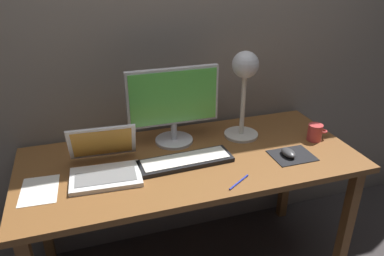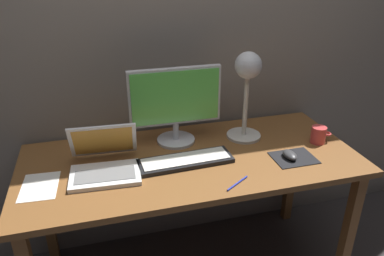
% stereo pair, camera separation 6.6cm
% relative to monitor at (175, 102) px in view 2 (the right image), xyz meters
% --- Properties ---
extents(back_wall, '(4.80, 0.06, 2.60)m').
position_rel_monitor_xyz_m(back_wall, '(0.03, 0.22, 0.34)').
color(back_wall, gray).
rests_on(back_wall, ground).
extents(desk, '(1.60, 0.70, 0.74)m').
position_rel_monitor_xyz_m(desk, '(0.03, -0.18, -0.30)').
color(desk, brown).
rests_on(desk, ground).
extents(monitor, '(0.46, 0.19, 0.39)m').
position_rel_monitor_xyz_m(monitor, '(0.00, 0.00, 0.00)').
color(monitor, silver).
rests_on(monitor, desk).
extents(keyboard_main, '(0.45, 0.16, 0.03)m').
position_rel_monitor_xyz_m(keyboard_main, '(-0.01, -0.22, -0.21)').
color(keyboard_main, black).
rests_on(keyboard_main, desk).
extents(laptop, '(0.32, 0.31, 0.20)m').
position_rel_monitor_xyz_m(laptop, '(-0.37, -0.18, -0.16)').
color(laptop, silver).
rests_on(laptop, desk).
extents(desk_lamp, '(0.18, 0.18, 0.46)m').
position_rel_monitor_xyz_m(desk_lamp, '(0.36, -0.04, 0.10)').
color(desk_lamp, beige).
rests_on(desk_lamp, desk).
extents(mousepad, '(0.20, 0.16, 0.00)m').
position_rel_monitor_xyz_m(mousepad, '(0.50, -0.32, -0.22)').
color(mousepad, black).
rests_on(mousepad, desk).
extents(mouse, '(0.06, 0.10, 0.03)m').
position_rel_monitor_xyz_m(mouse, '(0.48, -0.31, -0.20)').
color(mouse, '#38383A').
rests_on(mouse, mousepad).
extents(coffee_mug, '(0.11, 0.07, 0.09)m').
position_rel_monitor_xyz_m(coffee_mug, '(0.70, -0.20, -0.17)').
color(coffee_mug, '#CC3F3F').
rests_on(coffee_mug, desk).
extents(paper_sheet_near_mouse, '(0.16, 0.22, 0.00)m').
position_rel_monitor_xyz_m(paper_sheet_near_mouse, '(-0.64, -0.25, -0.22)').
color(paper_sheet_near_mouse, white).
rests_on(paper_sheet_near_mouse, desk).
extents(pen, '(0.12, 0.08, 0.01)m').
position_rel_monitor_xyz_m(pen, '(0.16, -0.45, -0.21)').
color(pen, '#2633A5').
rests_on(pen, desk).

